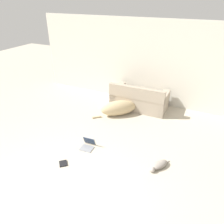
% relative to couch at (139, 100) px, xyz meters
% --- Properties ---
extents(ground_plane, '(20.00, 20.00, 0.00)m').
position_rel_couch_xyz_m(ground_plane, '(-0.11, -4.04, -0.27)').
color(ground_plane, '#BCB29E').
extents(wall_back, '(7.06, 0.06, 2.48)m').
position_rel_couch_xyz_m(wall_back, '(-0.11, 0.59, 0.97)').
color(wall_back, silver).
rests_on(wall_back, ground_plane).
extents(couch, '(1.64, 0.84, 0.79)m').
position_rel_couch_xyz_m(couch, '(0.00, 0.00, 0.00)').
color(couch, tan).
rests_on(couch, ground_plane).
extents(dog, '(1.17, 1.11, 0.43)m').
position_rel_couch_xyz_m(dog, '(-0.34, -0.61, -0.07)').
color(dog, tan).
rests_on(dog, ground_plane).
extents(cat, '(0.34, 0.53, 0.13)m').
position_rel_couch_xyz_m(cat, '(1.25, -2.27, -0.21)').
color(cat, gray).
rests_on(cat, ground_plane).
extents(laptop_open, '(0.31, 0.33, 0.23)m').
position_rel_couch_xyz_m(laptop_open, '(-0.36, -2.30, -0.20)').
color(laptop_open, gray).
rests_on(laptop_open, ground_plane).
extents(book_black, '(0.23, 0.23, 0.02)m').
position_rel_couch_xyz_m(book_black, '(-0.52, -3.02, -0.26)').
color(book_black, black).
rests_on(book_black, ground_plane).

